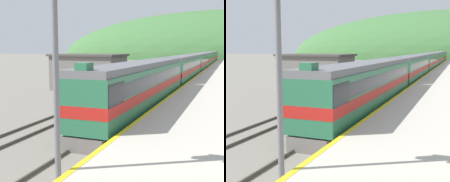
# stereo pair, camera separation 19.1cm
# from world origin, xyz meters

# --- Properties ---
(track_main) EXTENTS (1.52, 180.00, 0.16)m
(track_main) POSITION_xyz_m (0.00, 70.00, 0.08)
(track_main) COLOR #4C443D
(track_main) RESTS_ON ground
(track_siding) EXTENTS (1.52, 180.00, 0.16)m
(track_siding) POSITION_xyz_m (-4.90, 70.00, 0.08)
(track_siding) COLOR #4C443D
(track_siding) RESTS_ON ground
(platform) EXTENTS (6.36, 140.00, 1.05)m
(platform) POSITION_xyz_m (4.85, 50.00, 0.52)
(platform) COLOR #BCB5A5
(platform) RESTS_ON ground
(distant_hills) EXTENTS (170.56, 76.75, 47.93)m
(distant_hills) POSITION_xyz_m (0.00, 164.54, 0.00)
(distant_hills) COLOR #3D6B38
(distant_hills) RESTS_ON ground
(station_shed) EXTENTS (8.54, 6.36, 4.39)m
(station_shed) POSITION_xyz_m (-10.02, 32.43, 2.21)
(station_shed) COLOR slate
(station_shed) RESTS_ON ground
(express_train_lead_car) EXTENTS (2.85, 21.59, 4.40)m
(express_train_lead_car) POSITION_xyz_m (0.00, 20.60, 2.21)
(express_train_lead_car) COLOR black
(express_train_lead_car) RESTS_ON ground
(carriage_second) EXTENTS (2.84, 22.05, 4.04)m
(carriage_second) POSITION_xyz_m (0.00, 43.54, 2.20)
(carriage_second) COLOR black
(carriage_second) RESTS_ON ground
(carriage_third) EXTENTS (2.84, 22.05, 4.04)m
(carriage_third) POSITION_xyz_m (0.00, 66.47, 2.20)
(carriage_third) COLOR black
(carriage_third) RESTS_ON ground
(carriage_fourth) EXTENTS (2.84, 22.05, 4.04)m
(carriage_fourth) POSITION_xyz_m (0.00, 89.40, 2.20)
(carriage_fourth) COLOR black
(carriage_fourth) RESTS_ON ground
(carriage_fifth) EXTENTS (2.84, 22.05, 4.04)m
(carriage_fifth) POSITION_xyz_m (0.00, 112.33, 2.20)
(carriage_fifth) COLOR black
(carriage_fifth) RESTS_ON ground
(signal_mast_main) EXTENTS (2.20, 0.42, 8.66)m
(signal_mast_main) POSITION_xyz_m (1.34, 5.71, 5.69)
(signal_mast_main) COLOR slate
(signal_mast_main) RESTS_ON ground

